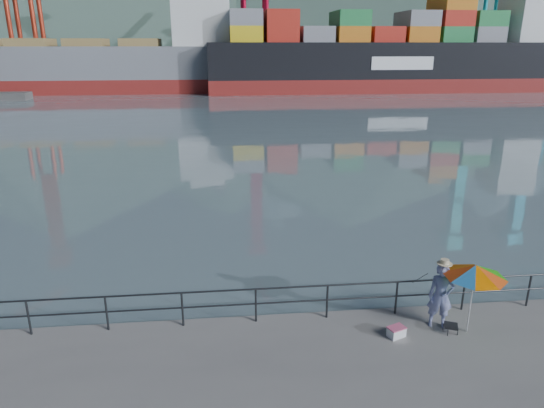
{
  "coord_description": "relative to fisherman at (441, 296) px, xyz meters",
  "views": [
    {
      "loc": [
        -1.81,
        -10.07,
        7.34
      ],
      "look_at": [
        -0.09,
        6.0,
        2.0
      ],
      "focal_mm": 32.0,
      "sensor_mm": 36.0,
      "label": 1
    }
  ],
  "objects": [
    {
      "name": "harbor_water",
      "position": [
        -3.93,
        129.05,
        -0.92
      ],
      "size": [
        500.0,
        280.0,
        0.0
      ],
      "primitive_type": "cube",
      "color": "slate",
      "rests_on": "ground"
    },
    {
      "name": "far_dock",
      "position": [
        6.07,
        92.05,
        -0.92
      ],
      "size": [
        200.0,
        40.0,
        0.4
      ],
      "primitive_type": "cube",
      "color": "#514F4C",
      "rests_on": "ground"
    },
    {
      "name": "guardrail",
      "position": [
        -3.93,
        0.75,
        -0.4
      ],
      "size": [
        22.0,
        0.06,
        1.03
      ],
      "color": "#2D3033",
      "rests_on": "ground"
    },
    {
      "name": "container_stacks",
      "position": [
        29.07,
        92.21,
        1.88
      ],
      "size": [
        58.0,
        5.4,
        7.8
      ],
      "color": "orange",
      "rests_on": "ground"
    },
    {
      "name": "fisherman",
      "position": [
        0.0,
        0.0,
        0.0
      ],
      "size": [
        0.77,
        0.61,
        1.84
      ],
      "primitive_type": "imported",
      "rotation": [
        0.0,
        0.0,
        -0.28
      ],
      "color": "navy",
      "rests_on": "ground"
    },
    {
      "name": "beach_umbrella",
      "position": [
        0.67,
        -0.36,
        0.88
      ],
      "size": [
        2.04,
        2.04,
        1.97
      ],
      "color": "white",
      "rests_on": "ground"
    },
    {
      "name": "folding_stool",
      "position": [
        0.21,
        -0.35,
        -0.8
      ],
      "size": [
        0.46,
        0.46,
        0.23
      ],
      "color": "black",
      "rests_on": "ground"
    },
    {
      "name": "cooler_bag",
      "position": [
        -1.3,
        -0.38,
        -0.8
      ],
      "size": [
        0.51,
        0.43,
        0.25
      ],
      "primitive_type": "cube",
      "rotation": [
        0.0,
        0.0,
        0.38
      ],
      "color": "silver",
      "rests_on": "ground"
    },
    {
      "name": "fishing_rod",
      "position": [
        -0.15,
        1.08,
        -0.92
      ],
      "size": [
        0.29,
        1.54,
        1.1
      ],
      "primitive_type": "cylinder",
      "rotation": [
        0.96,
        0.0,
        -0.18
      ],
      "color": "black",
      "rests_on": "ground"
    },
    {
      "name": "bulk_carrier",
      "position": [
        -23.17,
        73.3,
        3.18
      ],
      "size": [
        52.8,
        9.14,
        14.5
      ],
      "color": "maroon",
      "rests_on": "ground"
    },
    {
      "name": "container_ship",
      "position": [
        24.66,
        70.46,
        4.9
      ],
      "size": [
        60.79,
        10.13,
        18.1
      ],
      "color": "maroon",
      "rests_on": "ground"
    }
  ]
}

